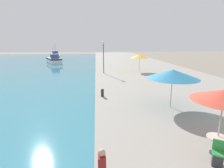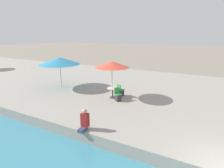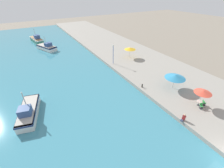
{
  "view_description": "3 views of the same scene",
  "coord_description": "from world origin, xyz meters",
  "px_view_note": "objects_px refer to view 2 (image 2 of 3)",
  "views": [
    {
      "loc": [
        0.14,
        1.29,
        5.0
      ],
      "look_at": [
        1.5,
        16.21,
        1.45
      ],
      "focal_mm": 28.0,
      "sensor_mm": 36.0,
      "label": 1
    },
    {
      "loc": [
        -5.88,
        1.56,
        5.02
      ],
      "look_at": [
        4.93,
        7.18,
        1.65
      ],
      "focal_mm": 28.0,
      "sensor_mm": 36.0,
      "label": 2
    },
    {
      "loc": [
        -15.22,
        -1.44,
        15.61
      ],
      "look_at": [
        -4.0,
        18.0,
        1.25
      ],
      "focal_mm": 24.0,
      "sensor_mm": 36.0,
      "label": 3
    }
  ],
  "objects_px": {
    "cafe_umbrella_white": "(60,61)",
    "cafe_table": "(113,91)",
    "cafe_umbrella_pink": "(112,64)",
    "cafe_chair_right": "(121,92)",
    "cafe_chair_left": "(118,96)",
    "person_at_quay": "(84,121)"
  },
  "relations": [
    {
      "from": "cafe_umbrella_white",
      "to": "person_at_quay",
      "type": "distance_m",
      "value": 8.15
    },
    {
      "from": "cafe_chair_left",
      "to": "cafe_chair_right",
      "type": "relative_size",
      "value": 1.0
    },
    {
      "from": "cafe_umbrella_pink",
      "to": "cafe_chair_left",
      "type": "xyz_separation_m",
      "value": [
        -0.47,
        -0.71,
        -2.11
      ]
    },
    {
      "from": "person_at_quay",
      "to": "cafe_umbrella_pink",
      "type": "bearing_deg",
      "value": 11.58
    },
    {
      "from": "cafe_table",
      "to": "cafe_chair_left",
      "type": "distance_m",
      "value": 0.75
    },
    {
      "from": "cafe_chair_left",
      "to": "cafe_umbrella_white",
      "type": "bearing_deg",
      "value": -65.15
    },
    {
      "from": "cafe_umbrella_white",
      "to": "cafe_table",
      "type": "relative_size",
      "value": 4.33
    },
    {
      "from": "cafe_umbrella_pink",
      "to": "cafe_chair_left",
      "type": "relative_size",
      "value": 2.91
    },
    {
      "from": "cafe_umbrella_pink",
      "to": "cafe_table",
      "type": "relative_size",
      "value": 3.31
    },
    {
      "from": "cafe_umbrella_white",
      "to": "cafe_table",
      "type": "height_order",
      "value": "cafe_umbrella_white"
    },
    {
      "from": "cafe_umbrella_pink",
      "to": "cafe_chair_right",
      "type": "relative_size",
      "value": 2.91
    },
    {
      "from": "cafe_umbrella_pink",
      "to": "cafe_chair_right",
      "type": "height_order",
      "value": "cafe_umbrella_pink"
    },
    {
      "from": "cafe_table",
      "to": "person_at_quay",
      "type": "bearing_deg",
      "value": -169.42
    },
    {
      "from": "cafe_table",
      "to": "cafe_chair_right",
      "type": "xyz_separation_m",
      "value": [
        0.63,
        -0.36,
        -0.21
      ]
    },
    {
      "from": "cafe_table",
      "to": "person_at_quay",
      "type": "height_order",
      "value": "person_at_quay"
    },
    {
      "from": "cafe_chair_right",
      "to": "cafe_chair_left",
      "type": "bearing_deg",
      "value": -46.39
    },
    {
      "from": "cafe_chair_right",
      "to": "person_at_quay",
      "type": "xyz_separation_m",
      "value": [
        -5.26,
        -0.51,
        0.15
      ]
    },
    {
      "from": "cafe_chair_left",
      "to": "cafe_chair_right",
      "type": "distance_m",
      "value": 1.05
    },
    {
      "from": "cafe_chair_right",
      "to": "cafe_table",
      "type": "bearing_deg",
      "value": -90.0
    },
    {
      "from": "cafe_table",
      "to": "cafe_chair_right",
      "type": "relative_size",
      "value": 0.88
    },
    {
      "from": "cafe_chair_left",
      "to": "cafe_table",
      "type": "bearing_deg",
      "value": -90.0
    },
    {
      "from": "cafe_umbrella_pink",
      "to": "person_at_quay",
      "type": "distance_m",
      "value": 5.2
    }
  ]
}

